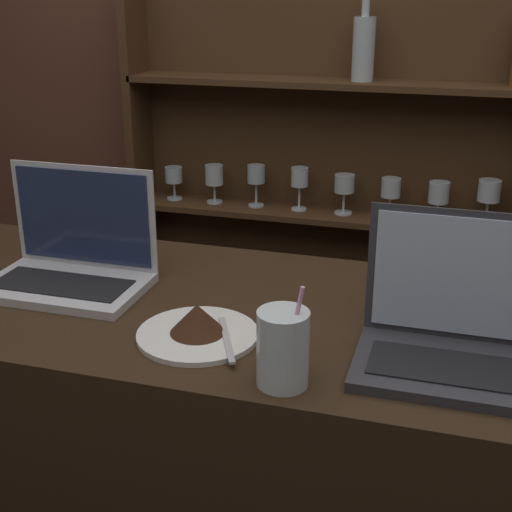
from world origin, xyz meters
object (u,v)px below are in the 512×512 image
Objects in this scene: laptop_near at (72,259)px; water_glass at (283,348)px; laptop_far at (463,332)px; cake_plate at (198,326)px.

laptop_near is 1.92× the size of water_glass.
cake_plate is at bearing -175.84° from laptop_far.
laptop_near is 0.97× the size of laptop_far.
laptop_far is (0.80, -0.12, 0.00)m from laptop_near.
water_glass is (0.53, -0.27, 0.01)m from laptop_near.
water_glass is at bearing -30.59° from cake_plate.
laptop_near is at bearing 153.14° from water_glass.
water_glass is at bearing -26.86° from laptop_near.
water_glass is (-0.27, -0.14, 0.00)m from laptop_far.
water_glass is (0.19, -0.11, 0.04)m from cake_plate.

